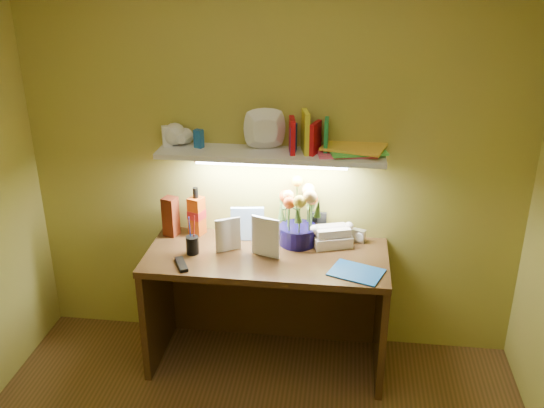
{
  "coord_description": "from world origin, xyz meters",
  "views": [
    {
      "loc": [
        0.42,
        -1.87,
        2.4
      ],
      "look_at": [
        0.01,
        1.35,
        1.0
      ],
      "focal_mm": 40.0,
      "sensor_mm": 36.0,
      "label": 1
    }
  ],
  "objects_px": {
    "telephone": "(331,234)",
    "whisky_bottle": "(196,211)",
    "desk": "(267,309)",
    "flower_bouquet": "(298,213)",
    "desk_clock": "(359,236)"
  },
  "relations": [
    {
      "from": "desk",
      "to": "telephone",
      "type": "height_order",
      "value": "telephone"
    },
    {
      "from": "desk",
      "to": "whisky_bottle",
      "type": "relative_size",
      "value": 4.58
    },
    {
      "from": "flower_bouquet",
      "to": "desk",
      "type": "bearing_deg",
      "value": -134.65
    },
    {
      "from": "whisky_bottle",
      "to": "telephone",
      "type": "bearing_deg",
      "value": -2.89
    },
    {
      "from": "desk",
      "to": "whisky_bottle",
      "type": "height_order",
      "value": "whisky_bottle"
    },
    {
      "from": "whisky_bottle",
      "to": "flower_bouquet",
      "type": "bearing_deg",
      "value": -4.87
    },
    {
      "from": "telephone",
      "to": "desk_clock",
      "type": "bearing_deg",
      "value": 0.29
    },
    {
      "from": "flower_bouquet",
      "to": "telephone",
      "type": "xyz_separation_m",
      "value": [
        0.2,
        0.01,
        -0.13
      ]
    },
    {
      "from": "flower_bouquet",
      "to": "whisky_bottle",
      "type": "relative_size",
      "value": 1.28
    },
    {
      "from": "flower_bouquet",
      "to": "whisky_bottle",
      "type": "height_order",
      "value": "flower_bouquet"
    },
    {
      "from": "desk",
      "to": "desk_clock",
      "type": "bearing_deg",
      "value": 24.0
    },
    {
      "from": "telephone",
      "to": "whisky_bottle",
      "type": "height_order",
      "value": "whisky_bottle"
    },
    {
      "from": "telephone",
      "to": "whisky_bottle",
      "type": "xyz_separation_m",
      "value": [
        -0.83,
        0.04,
        0.09
      ]
    },
    {
      "from": "desk",
      "to": "whisky_bottle",
      "type": "bearing_deg",
      "value": 154.49
    },
    {
      "from": "desk",
      "to": "desk_clock",
      "type": "xyz_separation_m",
      "value": [
        0.53,
        0.24,
        0.41
      ]
    }
  ]
}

